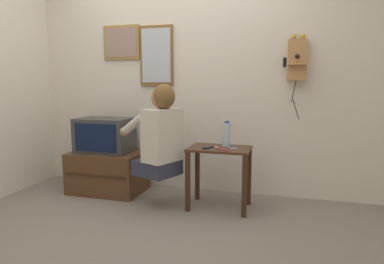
# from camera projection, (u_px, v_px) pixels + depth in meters

# --- Properties ---
(ground_plane) EXTENTS (14.00, 14.00, 0.00)m
(ground_plane) POSITION_uv_depth(u_px,v_px,m) (141.00, 225.00, 2.84)
(ground_plane) COLOR slate
(wall_back) EXTENTS (6.80, 0.05, 2.55)m
(wall_back) POSITION_uv_depth(u_px,v_px,m) (181.00, 73.00, 3.70)
(wall_back) COLOR beige
(wall_back) RESTS_ON ground_plane
(side_table) EXTENTS (0.57, 0.39, 0.58)m
(side_table) POSITION_uv_depth(u_px,v_px,m) (219.00, 162.00, 3.17)
(side_table) COLOR #422819
(side_table) RESTS_ON ground_plane
(person) EXTENTS (0.60, 0.52, 0.85)m
(person) POSITION_uv_depth(u_px,v_px,m) (160.00, 133.00, 3.14)
(person) COLOR #2D3347
(person) RESTS_ON ground_plane
(tv_stand) EXTENTS (0.76, 0.53, 0.44)m
(tv_stand) POSITION_uv_depth(u_px,v_px,m) (108.00, 172.00, 3.69)
(tv_stand) COLOR #51331E
(tv_stand) RESTS_ON ground_plane
(television) EXTENTS (0.57, 0.38, 0.36)m
(television) POSITION_uv_depth(u_px,v_px,m) (105.00, 135.00, 3.64)
(television) COLOR #38383A
(television) RESTS_ON tv_stand
(wall_phone_antique) EXTENTS (0.22, 0.19, 0.81)m
(wall_phone_antique) POSITION_uv_depth(u_px,v_px,m) (297.00, 59.00, 3.27)
(wall_phone_antique) COLOR #AD7A47
(framed_picture) EXTENTS (0.43, 0.03, 0.37)m
(framed_picture) POSITION_uv_depth(u_px,v_px,m) (121.00, 42.00, 3.80)
(framed_picture) COLOR olive
(wall_mirror) EXTENTS (0.37, 0.03, 0.64)m
(wall_mirror) POSITION_uv_depth(u_px,v_px,m) (157.00, 56.00, 3.70)
(wall_mirror) COLOR brown
(cell_phone_held) EXTENTS (0.08, 0.13, 0.01)m
(cell_phone_held) POSITION_uv_depth(u_px,v_px,m) (208.00, 147.00, 3.14)
(cell_phone_held) COLOR black
(cell_phone_held) RESTS_ON side_table
(cell_phone_spare) EXTENTS (0.11, 0.14, 0.01)m
(cell_phone_spare) POSITION_uv_depth(u_px,v_px,m) (232.00, 147.00, 3.14)
(cell_phone_spare) COLOR silver
(cell_phone_spare) RESTS_ON side_table
(water_bottle) EXTENTS (0.08, 0.08, 0.24)m
(water_bottle) POSITION_uv_depth(u_px,v_px,m) (227.00, 134.00, 3.21)
(water_bottle) COLOR #ADC6DB
(water_bottle) RESTS_ON side_table
(toothbrush) EXTENTS (0.15, 0.10, 0.02)m
(toothbrush) POSITION_uv_depth(u_px,v_px,m) (221.00, 149.00, 3.05)
(toothbrush) COLOR #D83F4C
(toothbrush) RESTS_ON side_table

